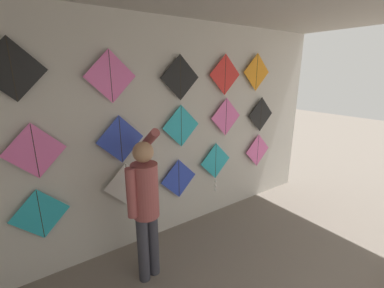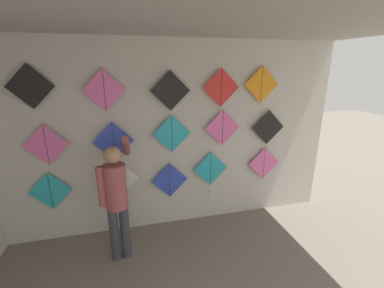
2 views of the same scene
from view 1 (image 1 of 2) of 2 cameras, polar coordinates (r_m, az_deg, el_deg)
name	(u,v)px [view 1 (image 1 of 2)]	position (r m, az deg, el deg)	size (l,w,h in m)	color
back_panel	(172,133)	(3.39, -4.52, 2.54)	(5.37, 0.06, 2.80)	beige
shopkeeper	(145,200)	(2.70, -10.35, -12.12)	(0.41, 0.60, 1.64)	#383842
kite_0	(40,214)	(3.09, -30.63, -13.29)	(0.55, 0.01, 0.55)	#28B2C6
kite_1	(127,185)	(3.21, -14.22, -8.73)	(0.55, 0.01, 0.55)	white
kite_2	(179,179)	(3.54, -2.95, -7.69)	(0.55, 0.01, 0.55)	blue
kite_3	(216,163)	(3.86, 5.26, -4.33)	(0.55, 0.04, 0.76)	#28B2C6
kite_4	(258,150)	(4.48, 14.38, -1.38)	(0.55, 0.01, 0.55)	pink
kite_5	(35,151)	(2.86, -31.54, -1.38)	(0.55, 0.01, 0.55)	pink
kite_6	(121,139)	(3.01, -15.58, 0.97)	(0.55, 0.01, 0.55)	blue
kite_7	(181,126)	(3.34, -2.42, 4.01)	(0.55, 0.01, 0.55)	#28B2C6
kite_8	(226,117)	(3.80, 7.56, 5.99)	(0.55, 0.01, 0.55)	pink
kite_9	(261,115)	(4.35, 15.05, 6.34)	(0.55, 0.01, 0.55)	black
kite_10	(12,70)	(2.76, -35.15, 13.36)	(0.55, 0.01, 0.55)	black
kite_11	(111,76)	(2.90, -17.64, 14.11)	(0.55, 0.01, 0.55)	pink
kite_12	(180,78)	(3.27, -2.62, 14.53)	(0.55, 0.01, 0.55)	black
kite_13	(225,75)	(3.71, 7.37, 15.02)	(0.55, 0.01, 0.55)	red
kite_14	(257,72)	(4.17, 14.17, 15.21)	(0.55, 0.01, 0.55)	orange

